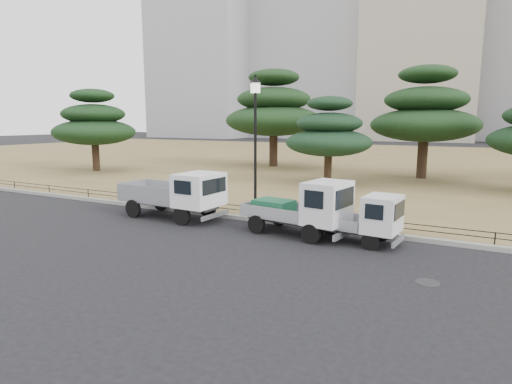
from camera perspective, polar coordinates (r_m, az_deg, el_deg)
The scene contains 16 objects.
ground at distance 14.72m, azimuth -3.67°, elevation -6.13°, with size 220.00×220.00×0.00m, color black.
lawn at distance 43.48m, azimuth 18.00°, elevation 3.86°, with size 120.00×56.00×0.15m, color olive.
curb at distance 16.90m, azimuth 0.96°, elevation -3.79°, with size 120.00×0.25×0.16m, color gray.
truck_large at distance 17.68m, azimuth -10.59°, elevation -0.07°, with size 4.51×1.98×1.93m.
truck_kei_front at distance 14.88m, azimuth 6.29°, elevation -2.11°, with size 3.91×2.09×1.97m.
truck_kei_rear at distance 14.35m, azimuth 13.49°, elevation -3.43°, with size 3.21×1.58×1.63m.
street_lamp at distance 16.95m, azimuth -0.09°, elevation 9.14°, with size 0.49×0.49×5.48m.
pipe_fence at distance 16.95m, azimuth 1.19°, elevation -2.51°, with size 38.00×0.04×0.40m.
tarp_pile at distance 21.08m, azimuth -13.93°, elevation -0.22°, with size 1.58×1.34×0.91m.
manhole at distance 11.59m, azimuth 21.90°, elevation -11.14°, with size 0.60×0.60×0.01m, color #2D2D30.
pine_west_far at distance 35.25m, azimuth -20.80°, elevation 8.48°, with size 6.15×6.15×6.21m.
pine_west_near at distance 36.43m, azimuth 2.38°, elevation 10.75°, with size 8.05×8.05×8.04m.
pine_center_left at distance 26.29m, azimuth 9.68°, elevation 7.66°, with size 5.18×5.18×5.27m.
pine_center_right at distance 30.66m, azimuth 21.61°, elevation 9.68°, with size 6.96×6.96×7.39m.
tower_far_west at distance 114.86m, azimuth -6.56°, elevation 23.76°, with size 24.00×20.00×65.00m, color #A0A0A5.
tower_center_left at distance 100.65m, azimuth 21.74°, elevation 22.32°, with size 22.00×20.00×55.00m, color #AAA08C.
Camera 1 is at (7.46, -12.06, 3.94)m, focal length 30.00 mm.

